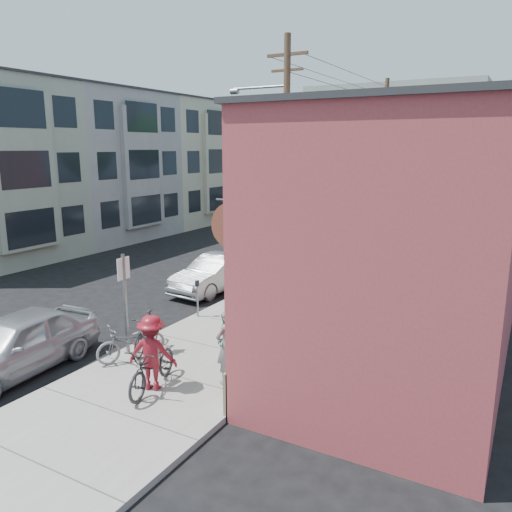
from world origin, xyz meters
The scene contains 27 objects.
ground centered at (0.00, 0.00, 0.00)m, with size 120.00×120.00×0.00m, color black.
sidewalk centered at (4.25, 11.00, 0.07)m, with size 4.50×58.00×0.15m, color gray.
cafe_building centered at (8.99, 4.99, 3.30)m, with size 6.60×20.20×6.61m.
apartment_row centered at (-11.85, 14.00, 4.50)m, with size 6.30×32.00×9.00m.
end_cap_building centered at (-2.00, 42.00, 6.00)m, with size 18.00×8.00×12.00m, color gray.
sign_post centered at (2.35, -3.50, 1.83)m, with size 0.07×0.45×2.80m.
parking_meter_near centered at (2.25, -0.08, 0.98)m, with size 0.14×0.14×1.24m.
parking_meter_far centered at (2.25, 8.96, 0.98)m, with size 0.14×0.14×1.24m.
utility_pole_near centered at (2.39, 6.16, 5.41)m, with size 3.57×0.28×10.00m.
utility_pole_far centered at (2.45, 21.39, 5.34)m, with size 1.80×0.28×10.00m.
tree_bare centered at (2.80, 9.19, 3.04)m, with size 0.24×0.24×5.78m.
tree_leafy_mid centered at (2.80, 16.53, 5.43)m, with size 4.33×4.33×7.45m.
tree_leafy_far centered at (2.80, 23.27, 6.25)m, with size 4.72×4.72×8.47m.
patio_chair_a centered at (6.07, -1.13, 0.59)m, with size 0.50×0.50×0.88m, color #12412A, non-canonical shape.
patio_chair_b centered at (6.11, -2.92, 0.59)m, with size 0.50×0.50×0.88m, color #12412A, non-canonical shape.
patron_grey centered at (5.70, -3.65, 1.08)m, with size 0.68×0.45×1.86m, color slate.
patron_green centered at (5.38, -3.17, 0.94)m, with size 0.76×0.60×1.57m, color #276336.
cyclist centered at (4.33, -4.76, 1.05)m, with size 1.17×0.67×1.81m, color maroon.
cyclist_bike centered at (4.33, -4.76, 0.70)m, with size 0.74×2.11×1.11m, color black.
parked_bike_a centered at (2.71, -3.13, 0.70)m, with size 0.52×1.84×1.10m, color black.
parked_bike_b centered at (2.75, -3.78, 0.64)m, with size 0.66×1.88×0.99m, color slate.
car_0 centered at (0.51, -5.59, 0.79)m, with size 1.86×4.62×1.57m, color #A7A8AF.
car_1 centered at (0.80, 3.24, 0.72)m, with size 1.53×4.38×1.44m, color #94989B.
car_2 centered at (0.80, 8.86, 0.85)m, with size 2.39×5.87×1.70m, color black.
car_3 centered at (0.80, 14.69, 0.66)m, with size 2.20×4.78×1.33m, color #A5A7AD.
car_4 centered at (0.80, 19.66, 0.68)m, with size 1.45×4.16×1.37m, color #ADAFB5.
bus centered at (-2.22, 27.94, 1.45)m, with size 2.44×10.43×2.90m, color silver.
Camera 1 is at (11.71, -13.04, 5.72)m, focal length 35.00 mm.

